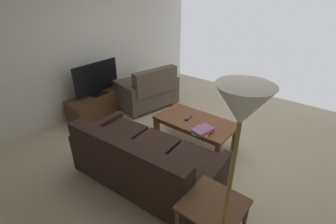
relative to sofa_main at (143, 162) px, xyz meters
name	(u,v)px	position (x,y,z in m)	size (l,w,h in m)	color
ground_plane	(195,150)	(-0.12, -1.00, -0.35)	(4.96, 5.72, 0.01)	beige
wall_right	(87,37)	(2.36, -1.00, 1.08)	(0.12, 5.72, 2.85)	silver
sofa_main	(143,162)	(0.00, 0.00, 0.00)	(1.89, 1.03, 0.80)	black
loveseat_near	(147,90)	(1.54, -1.69, 0.02)	(1.07, 1.30, 0.87)	black
coffee_table	(195,124)	(-0.03, -1.10, 0.05)	(1.19, 0.64, 0.46)	brown
end_table	(213,212)	(-1.09, 0.24, 0.16)	(0.50, 0.50, 0.60)	brown
floor_lamp	(239,126)	(-1.26, 0.41, 1.17)	(0.33, 0.33, 1.77)	olive
tv_stand	(100,104)	(2.01, -0.84, -0.13)	(0.47, 1.29, 0.42)	#4C331E
flat_tv	(97,78)	(2.01, -0.84, 0.40)	(0.21, 0.95, 0.61)	black
book_stack	(202,131)	(-0.30, -0.86, 0.15)	(0.27, 0.32, 0.07)	silver
tv_remote	(188,118)	(0.08, -1.07, 0.12)	(0.07, 0.16, 0.02)	black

